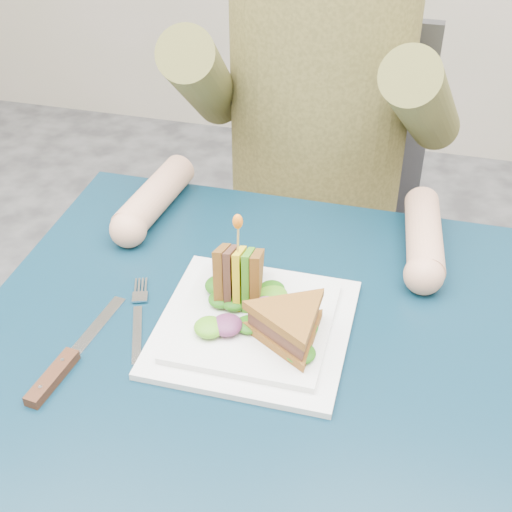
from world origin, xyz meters
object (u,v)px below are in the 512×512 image
(table, at_px, (239,382))
(knife, at_px, (61,367))
(chair, at_px, (320,203))
(diner, at_px, (320,61))
(sandwich_upright, at_px, (239,276))
(fork, at_px, (138,321))
(sandwich_flat, at_px, (290,325))
(plate, at_px, (254,325))

(table, distance_m, knife, 0.25)
(table, distance_m, chair, 0.67)
(diner, bearing_deg, sandwich_upright, -92.31)
(chair, height_order, sandwich_upright, chair)
(diner, distance_m, sandwich_upright, 0.50)
(table, distance_m, fork, 0.17)
(table, distance_m, diner, 0.61)
(sandwich_flat, relative_size, fork, 1.03)
(table, height_order, sandwich_upright, sandwich_upright)
(diner, relative_size, sandwich_upright, 5.14)
(diner, xyz_separation_m, sandwich_flat, (0.07, -0.55, -0.14))
(diner, xyz_separation_m, plate, (0.01, -0.52, -0.18))
(plate, bearing_deg, diner, 91.56)
(plate, distance_m, fork, 0.16)
(fork, distance_m, knife, 0.13)
(plate, xyz_separation_m, fork, (-0.16, -0.02, -0.01))
(plate, distance_m, knife, 0.26)
(sandwich_flat, bearing_deg, knife, -158.04)
(sandwich_flat, xyz_separation_m, fork, (-0.22, 0.00, -0.04))
(table, bearing_deg, sandwich_upright, 104.95)
(chair, height_order, knife, chair)
(sandwich_flat, distance_m, sandwich_upright, 0.11)
(plate, xyz_separation_m, knife, (-0.22, -0.14, -0.00))
(chair, height_order, fork, chair)
(sandwich_flat, xyz_separation_m, sandwich_upright, (-0.09, 0.07, 0.01))
(sandwich_upright, bearing_deg, knife, -135.97)
(chair, distance_m, plate, 0.67)
(sandwich_flat, relative_size, sandwich_upright, 1.23)
(plate, bearing_deg, sandwich_flat, -24.44)
(table, bearing_deg, plate, 62.57)
(diner, height_order, fork, diner)
(sandwich_upright, xyz_separation_m, fork, (-0.13, -0.07, -0.05))
(chair, distance_m, sandwich_flat, 0.71)
(chair, distance_m, fork, 0.70)
(chair, xyz_separation_m, knife, (-0.21, -0.77, 0.20))
(plate, relative_size, knife, 1.17)
(chair, relative_size, fork, 5.36)
(diner, distance_m, plate, 0.55)
(knife, bearing_deg, fork, 61.59)
(diner, distance_m, fork, 0.60)
(plate, bearing_deg, sandwich_upright, 126.76)
(diner, height_order, sandwich_upright, diner)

